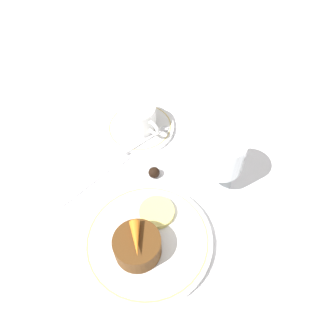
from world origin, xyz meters
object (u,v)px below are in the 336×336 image
(wine_glass, at_px, (222,156))
(fork, at_px, (106,171))
(dinner_plate, at_px, (148,241))
(coffee_cup, at_px, (138,117))
(dessert_cake, at_px, (137,246))

(wine_glass, relative_size, fork, 0.69)
(dinner_plate, relative_size, coffee_cup, 2.11)
(wine_glass, distance_m, fork, 0.24)
(wine_glass, height_order, dessert_cake, wine_glass)
(coffee_cup, relative_size, fork, 0.59)
(wine_glass, height_order, fork, wine_glass)
(coffee_cup, distance_m, dessert_cake, 0.29)
(fork, height_order, dessert_cake, dessert_cake)
(dinner_plate, distance_m, dessert_cake, 0.04)
(dinner_plate, relative_size, fork, 1.25)
(dinner_plate, xyz_separation_m, coffee_cup, (-0.21, 0.17, 0.03))
(coffee_cup, bearing_deg, fork, -72.18)
(dessert_cake, bearing_deg, wine_glass, 91.10)
(wine_glass, bearing_deg, dinner_plate, -90.23)
(wine_glass, xyz_separation_m, dessert_cake, (0.00, -0.21, -0.05))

